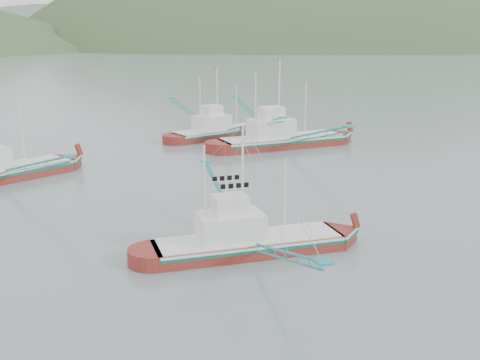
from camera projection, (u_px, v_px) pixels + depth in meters
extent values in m
plane|color=slate|center=(262.00, 245.00, 42.20)|extent=(1200.00, 1200.00, 0.00)
cube|color=maroon|center=(249.00, 250.00, 40.68)|extent=(12.96, 3.88, 1.71)
cube|color=silver|center=(249.00, 240.00, 40.50)|extent=(12.70, 3.94, 0.19)
cube|color=#0D5D43|center=(249.00, 243.00, 40.55)|extent=(12.70, 3.95, 0.19)
cube|color=silver|center=(249.00, 238.00, 40.45)|extent=(12.31, 3.68, 0.10)
cube|color=silver|center=(230.00, 227.00, 39.86)|extent=(4.38, 2.89, 1.88)
cube|color=silver|center=(230.00, 205.00, 39.47)|extent=(2.29, 1.96, 1.20)
cylinder|color=white|center=(243.00, 184.00, 39.38)|extent=(0.14, 0.14, 7.71)
cylinder|color=white|center=(205.00, 195.00, 38.78)|extent=(0.12, 0.12, 6.55)
cylinder|color=white|center=(285.00, 197.00, 40.53)|extent=(0.10, 0.10, 5.39)
cube|color=maroon|center=(220.00, 136.00, 82.62)|extent=(14.47, 8.93, 1.88)
cube|color=silver|center=(220.00, 130.00, 82.42)|extent=(14.23, 8.89, 0.21)
cube|color=#0D5D43|center=(220.00, 132.00, 82.48)|extent=(14.24, 8.91, 0.21)
cube|color=silver|center=(220.00, 129.00, 82.38)|extent=(13.74, 8.48, 0.11)
cube|color=silver|center=(212.00, 123.00, 81.29)|extent=(5.50, 4.60, 2.07)
cube|color=silver|center=(212.00, 110.00, 80.86)|extent=(3.06, 2.85, 1.32)
cylinder|color=white|center=(217.00, 98.00, 81.05)|extent=(0.15, 0.15, 8.47)
cylinder|color=white|center=(200.00, 105.00, 79.53)|extent=(0.13, 0.13, 7.20)
cylinder|color=white|center=(237.00, 106.00, 83.33)|extent=(0.11, 0.11, 5.93)
cylinder|color=white|center=(22.00, 133.00, 60.52)|extent=(0.12, 0.12, 6.34)
cube|color=maroon|center=(282.00, 145.00, 75.98)|extent=(16.66, 6.67, 2.16)
cube|color=silver|center=(282.00, 138.00, 75.75)|extent=(16.35, 6.71, 0.24)
cube|color=#0D5D43|center=(282.00, 140.00, 75.82)|extent=(16.36, 6.73, 0.24)
cube|color=silver|center=(282.00, 136.00, 75.70)|extent=(15.83, 6.34, 0.13)
cube|color=silver|center=(271.00, 128.00, 74.78)|extent=(5.85, 4.22, 2.38)
cube|color=silver|center=(271.00, 113.00, 74.30)|extent=(3.13, 2.77, 1.51)
cylinder|color=white|center=(279.00, 99.00, 74.29)|extent=(0.17, 0.17, 9.72)
cylinder|color=white|center=(255.00, 106.00, 73.21)|extent=(0.15, 0.15, 8.26)
cylinder|color=white|center=(306.00, 109.00, 76.13)|extent=(0.13, 0.13, 6.80)
ellipsoid|color=#385129|center=(383.00, 44.00, 505.01)|extent=(684.00, 432.00, 306.00)
ellipsoid|color=slate|center=(118.00, 41.00, 573.03)|extent=(960.00, 400.00, 240.00)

